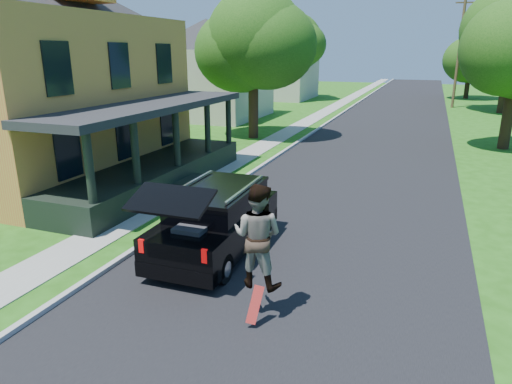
% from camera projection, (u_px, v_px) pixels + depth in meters
% --- Properties ---
extents(ground, '(140.00, 140.00, 0.00)m').
position_uv_depth(ground, '(277.00, 294.00, 9.62)').
color(ground, '#215110').
rests_on(ground, ground).
extents(street, '(8.00, 120.00, 0.02)m').
position_uv_depth(street, '(380.00, 136.00, 27.49)').
color(street, black).
rests_on(street, ground).
extents(curb, '(0.15, 120.00, 0.12)m').
position_uv_depth(curb, '(315.00, 132.00, 28.86)').
color(curb, '#A09F9B').
rests_on(curb, ground).
extents(sidewalk, '(1.30, 120.00, 0.03)m').
position_uv_depth(sidewalk, '(291.00, 131.00, 29.38)').
color(sidewalk, gray).
rests_on(sidewalk, ground).
extents(front_walk, '(6.50, 1.20, 0.03)m').
position_uv_depth(front_walk, '(98.00, 180.00, 18.19)').
color(front_walk, gray).
rests_on(front_walk, ground).
extents(main_house, '(15.56, 15.56, 10.10)m').
position_uv_depth(main_house, '(16.00, 51.00, 17.85)').
color(main_house, gold).
rests_on(main_house, ground).
extents(neighbor_house_mid, '(12.78, 12.78, 8.30)m').
position_uv_depth(neighbor_house_mid, '(207.00, 61.00, 34.39)').
color(neighbor_house_mid, '#B7B6A2').
rests_on(neighbor_house_mid, ground).
extents(neighbor_house_far, '(12.78, 12.78, 8.30)m').
position_uv_depth(neighbor_house_far, '(274.00, 58.00, 48.68)').
color(neighbor_house_far, '#B7B6A2').
rests_on(neighbor_house_far, ground).
extents(black_suv, '(1.93, 4.83, 2.24)m').
position_uv_depth(black_suv, '(216.00, 220.00, 11.42)').
color(black_suv, black).
rests_on(black_suv, ground).
extents(skateboarder, '(1.01, 0.80, 2.00)m').
position_uv_depth(skateboarder, '(257.00, 236.00, 8.45)').
color(skateboarder, black).
rests_on(skateboarder, ground).
extents(skateboard, '(0.25, 0.38, 0.69)m').
position_uv_depth(skateboard, '(255.00, 306.00, 8.40)').
color(skateboard, '#AC150E').
rests_on(skateboard, ground).
extents(tree_left_mid, '(6.34, 6.07, 8.53)m').
position_uv_depth(tree_left_mid, '(253.00, 40.00, 25.44)').
color(tree_left_mid, black).
rests_on(tree_left_mid, ground).
extents(tree_left_far, '(6.89, 7.05, 9.26)m').
position_uv_depth(tree_left_far, '(296.00, 39.00, 46.25)').
color(tree_left_far, black).
rests_on(tree_left_far, ground).
extents(tree_right_mid, '(9.05, 8.86, 10.19)m').
position_uv_depth(tree_right_mid, '(512.00, 31.00, 35.94)').
color(tree_right_mid, black).
rests_on(tree_right_mid, ground).
extents(tree_right_far, '(6.61, 6.43, 7.33)m').
position_uv_depth(tree_right_far, '(471.00, 54.00, 48.04)').
color(tree_right_far, black).
rests_on(tree_right_far, ground).
extents(utility_pole_far, '(1.52, 0.35, 9.42)m').
position_uv_depth(utility_pole_far, '(459.00, 52.00, 39.92)').
color(utility_pole_far, '#40321E').
rests_on(utility_pole_far, ground).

